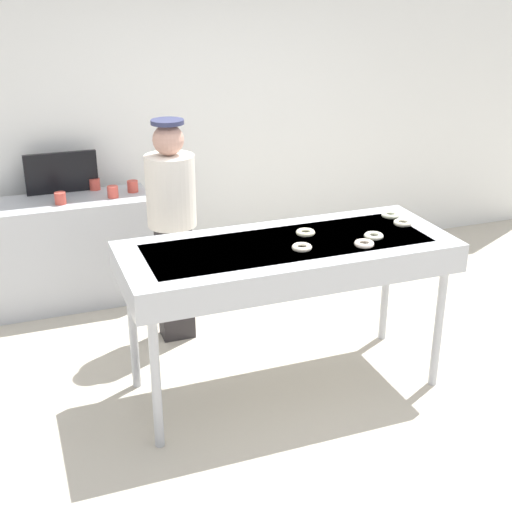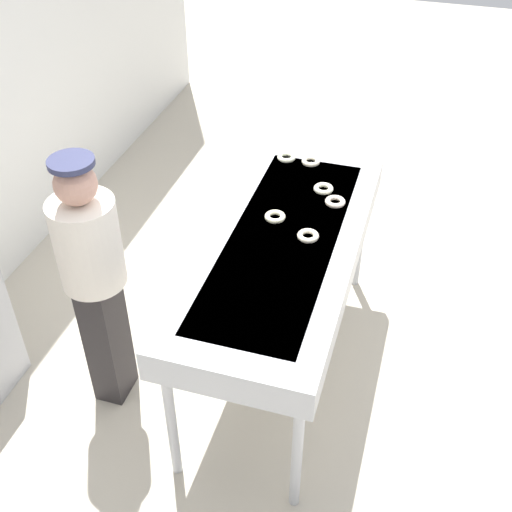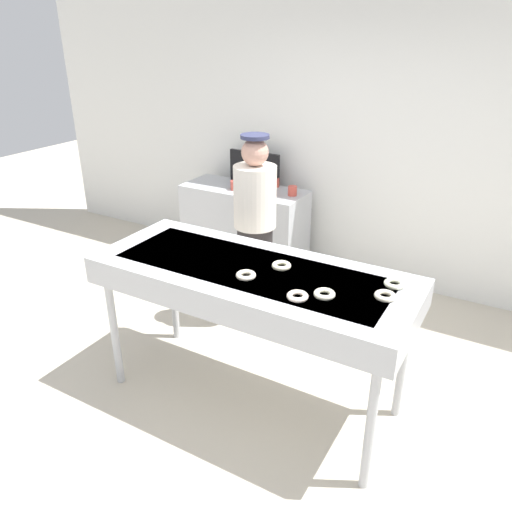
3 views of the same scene
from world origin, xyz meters
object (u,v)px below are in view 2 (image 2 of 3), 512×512
at_px(sugar_donut_2, 311,161).
at_px(sugar_donut_5, 286,157).
at_px(sugar_donut_3, 335,202).
at_px(fryer_conveyor, 283,251).
at_px(worker_baker, 94,273).
at_px(sugar_donut_4, 308,236).
at_px(sugar_donut_1, 323,189).
at_px(sugar_donut_0, 275,217).

height_order(sugar_donut_2, sugar_donut_5, same).
bearing_deg(sugar_donut_3, sugar_donut_5, 44.03).
bearing_deg(fryer_conveyor, worker_baker, 118.70).
relative_size(fryer_conveyor, sugar_donut_3, 16.97).
distance_m(fryer_conveyor, sugar_donut_5, 0.88).
distance_m(sugar_donut_2, sugar_donut_4, 0.82).
bearing_deg(sugar_donut_2, sugar_donut_5, 88.18).
bearing_deg(sugar_donut_5, sugar_donut_2, -91.82).
distance_m(sugar_donut_3, worker_baker, 1.46).
height_order(fryer_conveyor, sugar_donut_1, sugar_donut_1).
bearing_deg(fryer_conveyor, sugar_donut_4, -74.37).
relative_size(sugar_donut_2, sugar_donut_3, 1.00).
bearing_deg(sugar_donut_1, sugar_donut_3, -141.20).
xyz_separation_m(sugar_donut_4, sugar_donut_5, (0.81, 0.34, 0.00)).
relative_size(sugar_donut_1, sugar_donut_5, 1.00).
distance_m(fryer_conveyor, worker_baker, 1.05).
height_order(sugar_donut_1, sugar_donut_5, same).
distance_m(sugar_donut_1, sugar_donut_5, 0.44).
height_order(sugar_donut_2, sugar_donut_4, same).
xyz_separation_m(sugar_donut_0, sugar_donut_4, (-0.13, -0.22, 0.00)).
bearing_deg(sugar_donut_3, worker_baker, 129.17).
bearing_deg(sugar_donut_0, sugar_donut_1, -28.68).
distance_m(fryer_conveyor, sugar_donut_2, 0.85).
height_order(sugar_donut_5, worker_baker, worker_baker).
xyz_separation_m(sugar_donut_0, sugar_donut_2, (0.68, -0.06, 0.00)).
bearing_deg(sugar_donut_5, fryer_conveyor, -166.43).
bearing_deg(sugar_donut_2, sugar_donut_4, -168.12).
height_order(sugar_donut_0, sugar_donut_3, same).
height_order(fryer_conveyor, sugar_donut_4, sugar_donut_4).
relative_size(sugar_donut_1, sugar_donut_4, 1.00).
relative_size(fryer_conveyor, sugar_donut_5, 16.97).
xyz_separation_m(sugar_donut_1, sugar_donut_4, (-0.50, -0.02, 0.00)).
distance_m(fryer_conveyor, sugar_donut_3, 0.48).
xyz_separation_m(sugar_donut_0, sugar_donut_5, (0.68, 0.11, 0.00)).
relative_size(sugar_donut_3, sugar_donut_4, 1.00).
bearing_deg(worker_baker, sugar_donut_3, 125.77).
height_order(fryer_conveyor, sugar_donut_2, sugar_donut_2).
height_order(sugar_donut_2, sugar_donut_3, same).
relative_size(sugar_donut_0, worker_baker, 0.07).
bearing_deg(sugar_donut_0, sugar_donut_4, -119.09).
bearing_deg(sugar_donut_3, sugar_donut_2, 30.24).
distance_m(fryer_conveyor, sugar_donut_0, 0.22).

